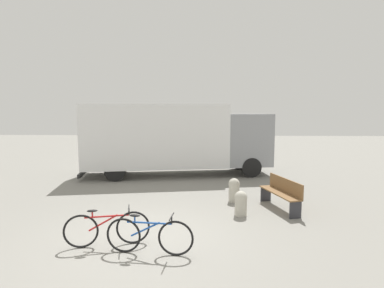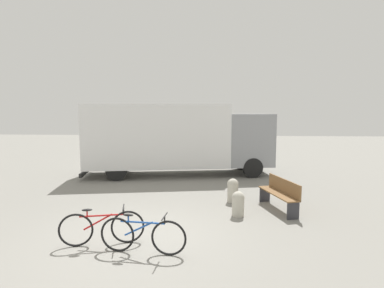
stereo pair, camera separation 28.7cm
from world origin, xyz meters
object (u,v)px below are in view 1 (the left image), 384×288
Objects in this scene: bicycle_middle at (149,236)px; bollard_near_bench at (241,202)px; park_bench at (282,192)px; delivery_truck at (175,137)px; bollard_far_bench at (234,189)px; bicycle_near at (107,228)px.

bollard_near_bench is at bearing 53.44° from bicycle_middle.
park_bench is at bearing 46.59° from bicycle_middle.
delivery_truck is 7.82m from bicycle_middle.
bollard_far_bench reaches higher than bollard_near_bench.
bicycle_near reaches higher than bollard_far_bench.
bicycle_middle is (0.21, -7.70, -1.35)m from delivery_truck.
bollard_far_bench is at bearing 92.55° from bollard_near_bench.
park_bench is 1.42m from bollard_near_bench.
bollard_near_bench is (-1.27, -0.61, -0.14)m from park_bench.
bollard_near_bench is at bearing -76.16° from delivery_truck.
bicycle_near is at bearing -105.55° from delivery_truck.
bicycle_middle is 2.61× the size of bollard_near_bench.
delivery_truck is 11.38× the size of bollard_far_bench.
park_bench is 4.51m from bicycle_middle.
delivery_truck is 12.48× the size of bollard_near_bench.
bollard_near_bench is at bearing 99.03° from park_bench.
delivery_truck is 6.06m from park_bench.
bicycle_middle reaches higher than bollard_near_bench.
delivery_truck reaches higher than bollard_near_bench.
park_bench is at bearing -26.98° from bollard_far_bench.
bollard_far_bench is at bearing -70.44° from delivery_truck.
bollard_far_bench is at bearing 46.29° from park_bench.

